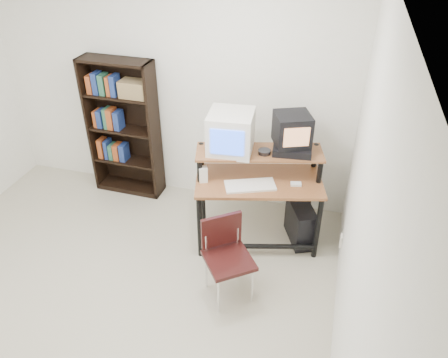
% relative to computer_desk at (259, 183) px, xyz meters
% --- Properties ---
extents(floor, '(4.00, 4.00, 0.01)m').
position_rel_computer_desk_xyz_m(floor, '(-1.14, -1.33, -0.69)').
color(floor, beige).
rests_on(floor, ground).
extents(back_wall, '(4.00, 0.01, 2.60)m').
position_rel_computer_desk_xyz_m(back_wall, '(-1.14, 0.67, 0.61)').
color(back_wall, white).
rests_on(back_wall, floor).
extents(right_wall, '(0.01, 4.00, 2.60)m').
position_rel_computer_desk_xyz_m(right_wall, '(0.86, -1.33, 0.61)').
color(right_wall, white).
rests_on(right_wall, floor).
extents(computer_desk, '(1.32, 0.89, 0.98)m').
position_rel_computer_desk_xyz_m(computer_desk, '(0.00, 0.00, 0.00)').
color(computer_desk, '#925730').
rests_on(computer_desk, floor).
extents(crt_monitor, '(0.45, 0.45, 0.39)m').
position_rel_computer_desk_xyz_m(crt_monitor, '(-0.30, 0.06, 0.48)').
color(crt_monitor, white).
rests_on(crt_monitor, computer_desk).
extents(vcr, '(0.38, 0.29, 0.08)m').
position_rel_computer_desk_xyz_m(vcr, '(0.28, 0.16, 0.32)').
color(vcr, black).
rests_on(vcr, computer_desk).
extents(crt_tv, '(0.41, 0.41, 0.30)m').
position_rel_computer_desk_xyz_m(crt_tv, '(0.26, 0.20, 0.51)').
color(crt_tv, black).
rests_on(crt_tv, vcr).
extents(cd_spindle, '(0.14, 0.14, 0.05)m').
position_rel_computer_desk_xyz_m(cd_spindle, '(0.03, 0.06, 0.31)').
color(cd_spindle, '#26262B').
rests_on(cd_spindle, computer_desk).
extents(keyboard, '(0.51, 0.37, 0.03)m').
position_rel_computer_desk_xyz_m(keyboard, '(-0.05, -0.15, 0.05)').
color(keyboard, white).
rests_on(keyboard, computer_desk).
extents(mousepad, '(0.23, 0.19, 0.01)m').
position_rel_computer_desk_xyz_m(mousepad, '(0.34, -0.02, 0.03)').
color(mousepad, black).
rests_on(mousepad, computer_desk).
extents(mouse, '(0.11, 0.08, 0.03)m').
position_rel_computer_desk_xyz_m(mouse, '(0.36, -0.02, 0.05)').
color(mouse, white).
rests_on(mouse, mousepad).
extents(desk_speaker, '(0.10, 0.10, 0.17)m').
position_rel_computer_desk_xyz_m(desk_speaker, '(-0.50, -0.18, 0.12)').
color(desk_speaker, white).
rests_on(desk_speaker, computer_desk).
extents(pc_tower, '(0.37, 0.49, 0.42)m').
position_rel_computer_desk_xyz_m(pc_tower, '(0.44, 0.09, -0.48)').
color(pc_tower, black).
rests_on(pc_tower, floor).
extents(school_chair, '(0.54, 0.54, 0.77)m').
position_rel_computer_desk_xyz_m(school_chair, '(-0.11, -0.79, -0.22)').
color(school_chair, black).
rests_on(school_chair, floor).
extents(bookshelf, '(0.81, 0.29, 1.61)m').
position_rel_computer_desk_xyz_m(bookshelf, '(-1.67, 0.52, 0.15)').
color(bookshelf, black).
rests_on(bookshelf, floor).
extents(wall_outlet, '(0.02, 0.08, 0.12)m').
position_rel_computer_desk_xyz_m(wall_outlet, '(0.85, -0.18, -0.39)').
color(wall_outlet, beige).
rests_on(wall_outlet, right_wall).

